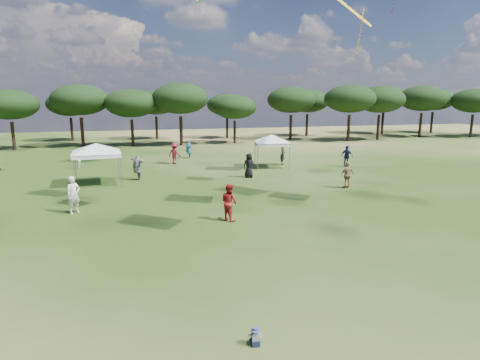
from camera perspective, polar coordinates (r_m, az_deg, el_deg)
The scene contains 5 objects.
tree_line at distance 53.41m, azimuth -9.86°, elevation 11.07°, with size 108.78×17.63×7.77m.
tent_left at distance 28.48m, azimuth -19.83°, elevation 4.68°, with size 6.17×6.17×3.08m.
tent_right at distance 33.61m, azimuth 4.54°, elevation 6.23°, with size 5.41×5.41×3.05m.
toddler at distance 10.14m, azimuth 2.20°, elevation -21.42°, with size 0.32×0.35×0.46m.
festival_crowd at distance 29.22m, azimuth -12.50°, elevation 1.74°, with size 30.59×22.30×1.91m.
Camera 1 is at (-2.83, -5.74, 5.72)m, focal length 30.00 mm.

